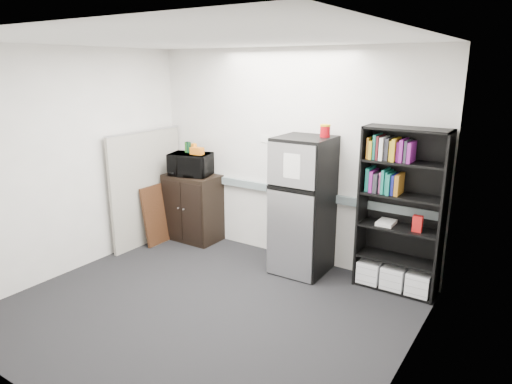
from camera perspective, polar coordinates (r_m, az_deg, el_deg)
floor at (r=4.98m, az=-6.49°, el=-14.35°), size 4.00×4.00×0.00m
wall_back at (r=5.88m, az=4.06°, el=4.45°), size 4.00×0.02×2.70m
wall_right at (r=3.57m, az=18.45°, el=-3.63°), size 0.02×3.50×2.70m
wall_left at (r=5.93m, az=-21.98°, el=3.47°), size 0.02×3.50×2.70m
ceiling at (r=4.33m, az=-7.62°, el=18.40°), size 4.00×3.50×0.02m
electrical_raceway at (r=5.95m, az=3.84°, el=0.15°), size 3.92×0.05×0.10m
wall_note at (r=6.01m, az=1.14°, el=6.67°), size 0.14×0.00×0.10m
bookshelf at (r=5.26m, az=17.64°, el=-2.50°), size 0.90×0.34×1.85m
cubicle_partition at (r=6.64m, az=-13.43°, el=0.57°), size 0.06×1.30×1.62m
cabinet at (r=6.70m, az=-7.89°, el=-1.92°), size 0.78×0.51×0.97m
microwave at (r=6.53m, az=-8.18°, el=3.44°), size 0.66×0.54×0.32m
snack_box_a at (r=6.55m, az=-8.51°, el=5.55°), size 0.07×0.06×0.15m
snack_box_b at (r=6.55m, az=-8.50°, el=5.55°), size 0.07×0.05×0.15m
snack_box_c at (r=6.48m, az=-7.76°, el=5.42°), size 0.08×0.06×0.14m
snack_bag at (r=6.38m, az=-7.38°, el=5.10°), size 0.19×0.12×0.10m
refrigerator at (r=5.54m, az=5.85°, el=-1.74°), size 0.64×0.67×1.68m
coffee_can at (r=5.37m, az=8.64°, el=7.69°), size 0.12×0.12×0.16m
framed_poster at (r=6.73m, az=-11.74°, el=-2.56°), size 0.15×0.66×0.85m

